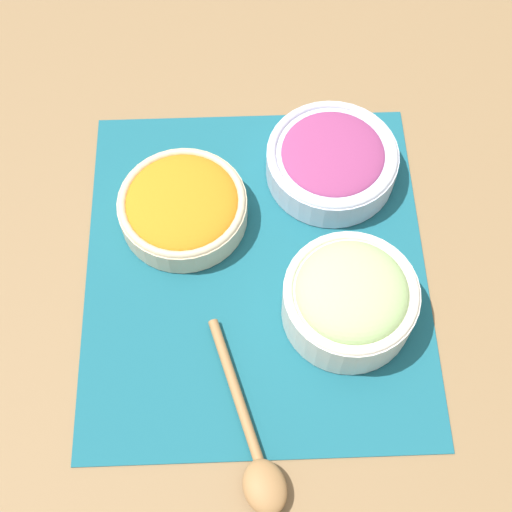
% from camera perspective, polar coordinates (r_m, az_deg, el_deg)
% --- Properties ---
extents(ground_plane, '(3.00, 3.00, 0.00)m').
position_cam_1_polar(ground_plane, '(0.90, 0.00, -0.98)').
color(ground_plane, olive).
extents(placemat, '(0.48, 0.43, 0.00)m').
position_cam_1_polar(placemat, '(0.90, 0.00, -0.92)').
color(placemat, '#195B6B').
rests_on(placemat, ground_plane).
extents(carrot_bowl, '(0.17, 0.17, 0.05)m').
position_cam_1_polar(carrot_bowl, '(0.91, -5.89, 4.01)').
color(carrot_bowl, beige).
rests_on(carrot_bowl, placemat).
extents(cucumber_bowl, '(0.16, 0.16, 0.09)m').
position_cam_1_polar(cucumber_bowl, '(0.84, 7.54, -3.36)').
color(cucumber_bowl, silver).
rests_on(cucumber_bowl, placemat).
extents(onion_bowl, '(0.17, 0.17, 0.06)m').
position_cam_1_polar(onion_bowl, '(0.95, 6.10, 7.65)').
color(onion_bowl, silver).
rests_on(onion_bowl, placemat).
extents(wooden_spoon, '(0.23, 0.09, 0.03)m').
position_cam_1_polar(wooden_spoon, '(0.81, 0.25, -16.04)').
color(wooden_spoon, '#9E7042').
rests_on(wooden_spoon, placemat).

